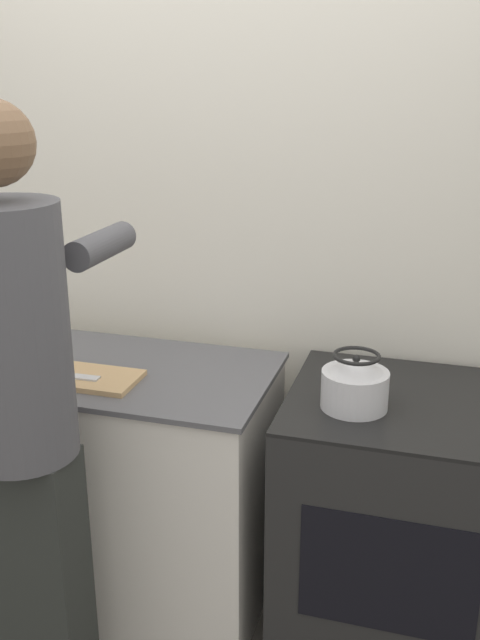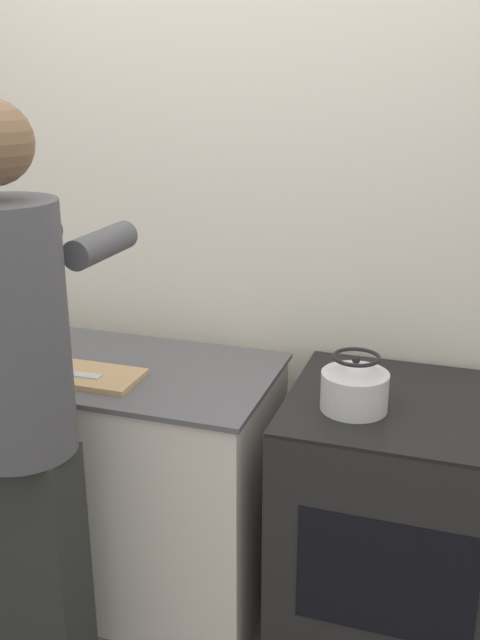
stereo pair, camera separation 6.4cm
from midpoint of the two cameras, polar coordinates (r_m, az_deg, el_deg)
The scene contains 7 objects.
wall_back at distance 2.67m, azimuth -1.54°, elevation 7.02°, with size 8.00×0.05×2.60m.
counter at distance 2.76m, azimuth -12.59°, elevation -12.09°, with size 1.35×0.62×0.90m.
oven at distance 2.52m, azimuth 11.65°, elevation -15.49°, with size 0.74×0.68×0.89m.
person at distance 2.08m, azimuth -17.91°, elevation -6.35°, with size 0.35×0.59×1.81m.
cutting_board at distance 2.43m, azimuth -13.32°, elevation -4.47°, with size 0.39×0.20×0.02m.
knife at distance 2.43m, azimuth -14.64°, elevation -4.29°, with size 0.23×0.04×0.01m.
kettle at distance 2.19m, azimuth 8.35°, elevation -5.18°, with size 0.20×0.20×0.18m.
Camera 1 is at (0.77, -1.76, 1.85)m, focal length 40.00 mm.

